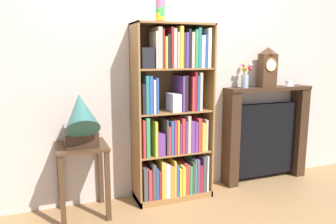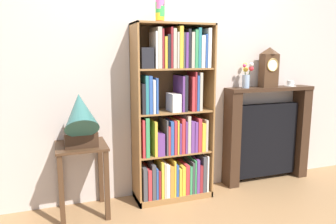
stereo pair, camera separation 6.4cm
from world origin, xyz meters
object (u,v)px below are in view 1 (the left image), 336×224
Objects in this scene: bookshelf at (173,121)px; cup_stack at (160,11)px; flower_vase at (245,76)px; teacup_with_saucer at (288,84)px; side_table_left at (82,165)px; fireplace_mantel at (265,135)px; gramophone at (81,119)px; mantel_clock at (268,67)px.

bookshelf is 8.12× the size of cup_stack.
flower_vase is at bearing 4.10° from cup_stack.
cup_stack is at bearing -177.32° from teacup_with_saucer.
side_table_left is 2.11m from fireplace_mantel.
side_table_left is 2.47m from teacup_with_saucer.
cup_stack is 1.59m from side_table_left.
side_table_left is 0.45m from gramophone.
gramophone is 2.12m from mantel_clock.
fireplace_mantel is 3.96× the size of flower_vase.
cup_stack is 1.20m from flower_vase.
teacup_with_saucer is at bearing 2.68° from cup_stack.
mantel_clock is (1.30, 0.07, -0.54)m from cup_stack.
gramophone is 2.15m from fireplace_mantel.
flower_vase is (-0.32, -0.02, 0.69)m from fireplace_mantel.
side_table_left is at bearing -176.83° from mantel_clock.
flower_vase is (1.78, 0.11, 0.75)m from side_table_left.
fireplace_mantel is at bearing 3.99° from cup_stack.
gramophone is at bearing -170.77° from cup_stack.
cup_stack reaches higher than flower_vase.
teacup_with_saucer is at bearing 0.24° from flower_vase.
fireplace_mantel is at bearing 3.66° from side_table_left.
side_table_left is 2.24m from mantel_clock.
teacup_with_saucer is at bearing 0.42° from mantel_clock.
bookshelf is 13.60× the size of teacup_with_saucer.
fireplace_mantel is (2.10, 0.13, 0.06)m from side_table_left.
gramophone reaches higher than side_table_left.
teacup_with_saucer is (1.61, 0.08, -0.74)m from cup_stack.
teacup_with_saucer reaches higher than fireplace_mantel.
flower_vase is at bearing 3.67° from side_table_left.
bookshelf is at bearing -177.37° from teacup_with_saucer.
cup_stack reaches higher than gramophone.
bookshelf is 3.17× the size of gramophone.
bookshelf is 1.07m from cup_stack.
mantel_clock reaches higher than fireplace_mantel.
fireplace_mantel is at bearing 3.62° from flower_vase.
flower_vase is (1.78, 0.20, 0.31)m from gramophone.
cup_stack is 0.39× the size of gramophone.
flower_vase is 2.16× the size of teacup_with_saucer.
fireplace_mantel is (1.19, 0.09, -0.27)m from bookshelf.
mantel_clock reaches higher than teacup_with_saucer.
mantel_clock is at bearing -147.02° from fireplace_mantel.
side_table_left is at bearing 90.00° from gramophone.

